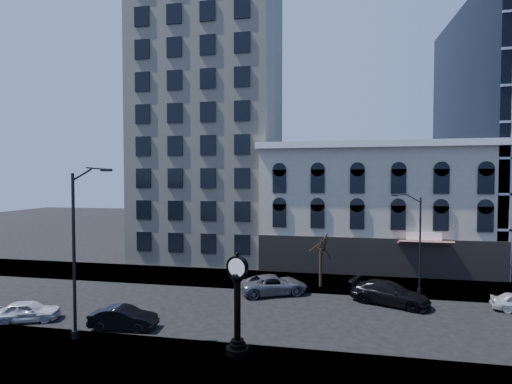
% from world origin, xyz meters
% --- Properties ---
extents(ground, '(160.00, 160.00, 0.00)m').
position_xyz_m(ground, '(0.00, 0.00, 0.00)').
color(ground, black).
rests_on(ground, ground).
extents(sidewalk_far, '(160.00, 6.00, 0.12)m').
position_xyz_m(sidewalk_far, '(0.00, 8.00, 0.06)').
color(sidewalk_far, gray).
rests_on(sidewalk_far, ground).
extents(sidewalk_near, '(160.00, 6.00, 0.12)m').
position_xyz_m(sidewalk_near, '(0.00, -8.00, 0.06)').
color(sidewalk_near, gray).
rests_on(sidewalk_near, ground).
extents(cream_tower, '(15.90, 15.40, 42.50)m').
position_xyz_m(cream_tower, '(-6.11, 18.88, 19.32)').
color(cream_tower, beige).
rests_on(cream_tower, ground).
extents(victorian_row, '(22.60, 11.19, 12.50)m').
position_xyz_m(victorian_row, '(12.00, 15.89, 6.00)').
color(victorian_row, '#BDB49C').
rests_on(victorian_row, ground).
extents(street_clock, '(1.18, 1.18, 5.19)m').
position_xyz_m(street_clock, '(2.90, -6.12, 2.47)').
color(street_clock, black).
rests_on(street_clock, sidewalk_near).
extents(street_lamp_near, '(2.52, 0.62, 9.75)m').
position_xyz_m(street_lamp_near, '(-5.72, -5.90, 7.48)').
color(street_lamp_near, black).
rests_on(street_lamp_near, sidewalk_near).
extents(street_lamp_far, '(2.01, 0.71, 7.88)m').
position_xyz_m(street_lamp_far, '(14.03, 6.49, 6.07)').
color(street_lamp_far, black).
rests_on(street_lamp_far, sidewalk_far).
extents(bare_tree_far, '(2.93, 2.93, 5.03)m').
position_xyz_m(bare_tree_far, '(6.95, 6.57, 3.91)').
color(bare_tree_far, black).
rests_on(bare_tree_far, sidewalk_far).
extents(car_near_a, '(4.08, 2.82, 1.29)m').
position_xyz_m(car_near_a, '(-11.25, -4.05, 0.64)').
color(car_near_a, silver).
rests_on(car_near_a, ground).
extents(car_near_b, '(4.09, 1.72, 1.31)m').
position_xyz_m(car_near_b, '(-4.61, -4.04, 0.66)').
color(car_near_b, black).
rests_on(car_near_b, ground).
extents(car_far_a, '(5.84, 4.40, 1.47)m').
position_xyz_m(car_far_a, '(3.34, 4.30, 0.74)').
color(car_far_a, '#595B60').
rests_on(car_far_a, ground).
extents(car_far_b, '(5.92, 4.16, 1.59)m').
position_xyz_m(car_far_b, '(11.89, 3.46, 0.80)').
color(car_far_b, black).
rests_on(car_far_b, ground).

